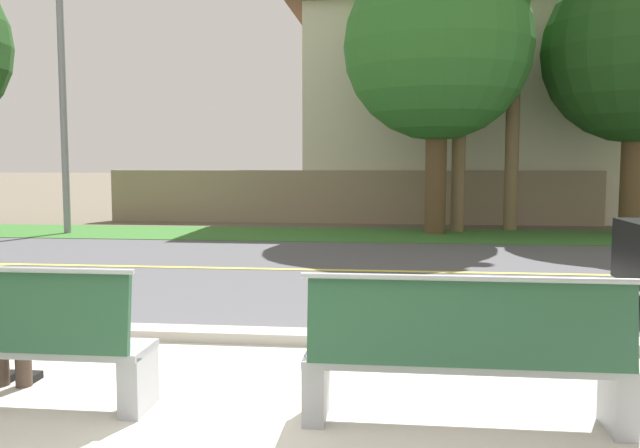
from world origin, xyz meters
name	(u,v)px	position (x,y,z in m)	size (l,w,h in m)	color
ground_plane	(333,257)	(0.00, 8.00, 0.00)	(140.00, 140.00, 0.00)	#665B4C
sidewalk_pavement	(222,421)	(0.00, 0.40, 0.01)	(44.00, 3.60, 0.01)	beige
curb_edge	(276,337)	(0.00, 2.35, 0.06)	(44.00, 0.30, 0.11)	#ADA89E
street_asphalt	(324,270)	(0.00, 6.50, 0.00)	(52.00, 8.00, 0.01)	#515156
road_centre_line	(324,270)	(0.00, 6.50, 0.01)	(48.00, 0.14, 0.01)	#E0CC4C
far_verge_grass	(347,235)	(0.00, 11.44, 0.01)	(48.00, 2.80, 0.02)	#38702D
bench_right	(465,358)	(1.54, 0.44, 0.46)	(2.03, 0.48, 1.01)	#9EA0A8
streetlamp	(65,40)	(-6.39, 11.22, 4.38)	(0.24, 2.10, 7.73)	gray
shade_tree_left	(444,31)	(2.10, 11.90, 4.52)	(4.22, 4.22, 6.96)	brown
garden_wall	(349,197)	(-0.17, 14.33, 0.70)	(13.00, 0.36, 1.40)	gray
house_across_street	(507,107)	(4.34, 17.53, 3.25)	(12.45, 6.91, 6.41)	beige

